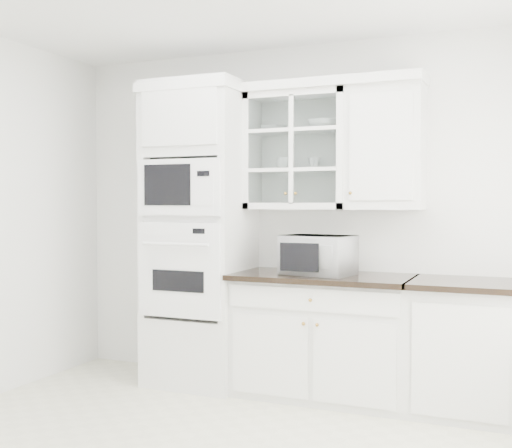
% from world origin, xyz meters
% --- Properties ---
extents(room_shell, '(4.00, 3.50, 2.70)m').
position_xyz_m(room_shell, '(0.00, 0.43, 1.78)').
color(room_shell, white).
rests_on(room_shell, ground).
extents(oven_column, '(0.76, 0.68, 2.40)m').
position_xyz_m(oven_column, '(-0.75, 1.42, 1.20)').
color(oven_column, white).
rests_on(oven_column, ground).
extents(base_cabinet_run, '(1.32, 0.67, 0.92)m').
position_xyz_m(base_cabinet_run, '(0.28, 1.45, 0.46)').
color(base_cabinet_run, white).
rests_on(base_cabinet_run, ground).
extents(extra_base_cabinet, '(0.72, 0.67, 0.92)m').
position_xyz_m(extra_base_cabinet, '(1.28, 1.45, 0.46)').
color(extra_base_cabinet, white).
rests_on(extra_base_cabinet, ground).
extents(upper_cabinet_glass, '(0.80, 0.33, 0.90)m').
position_xyz_m(upper_cabinet_glass, '(0.03, 1.58, 1.85)').
color(upper_cabinet_glass, white).
rests_on(upper_cabinet_glass, room_shell).
extents(upper_cabinet_solid, '(0.55, 0.33, 0.90)m').
position_xyz_m(upper_cabinet_solid, '(0.71, 1.58, 1.85)').
color(upper_cabinet_solid, white).
rests_on(upper_cabinet_solid, room_shell).
extents(crown_molding, '(2.14, 0.38, 0.07)m').
position_xyz_m(crown_molding, '(-0.07, 1.56, 2.33)').
color(crown_molding, white).
rests_on(crown_molding, room_shell).
extents(countertop_microwave, '(0.56, 0.49, 0.29)m').
position_xyz_m(countertop_microwave, '(0.25, 1.41, 1.06)').
color(countertop_microwave, white).
rests_on(countertop_microwave, base_cabinet_run).
extents(bowl_a, '(0.22, 0.22, 0.05)m').
position_xyz_m(bowl_a, '(-0.18, 1.58, 2.03)').
color(bowl_a, white).
rests_on(bowl_a, upper_cabinet_glass).
extents(bowl_b, '(0.25, 0.25, 0.07)m').
position_xyz_m(bowl_b, '(0.23, 1.57, 2.04)').
color(bowl_b, white).
rests_on(bowl_b, upper_cabinet_glass).
extents(cup_a, '(0.14, 0.14, 0.09)m').
position_xyz_m(cup_a, '(-0.09, 1.60, 1.76)').
color(cup_a, white).
rests_on(cup_a, upper_cabinet_glass).
extents(cup_b, '(0.11, 0.11, 0.09)m').
position_xyz_m(cup_b, '(0.15, 1.60, 1.75)').
color(cup_b, white).
rests_on(cup_b, upper_cabinet_glass).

